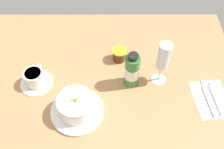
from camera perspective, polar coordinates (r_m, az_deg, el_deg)
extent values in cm
cube|color=#B27F51|center=(106.06, -1.60, -2.68)|extent=(110.00, 84.00, 3.00)
cylinder|color=white|center=(98.68, -7.41, -7.88)|extent=(19.68, 19.68, 1.20)
cylinder|color=white|center=(95.00, -7.67, -6.65)|extent=(13.03, 13.03, 7.30)
cylinder|color=beige|center=(92.56, -7.86, -5.77)|extent=(11.21, 11.21, 1.60)
sphere|color=#8CA14A|center=(91.85, -8.62, -5.58)|extent=(0.87, 0.87, 0.87)
sphere|color=#8CA14A|center=(91.59, -7.73, -5.66)|extent=(1.36, 1.36, 1.36)
sphere|color=#8CA14A|center=(91.91, -7.59, -5.30)|extent=(1.32, 1.32, 1.32)
sphere|color=#8CA14A|center=(91.96, -8.11, -5.36)|extent=(0.94, 0.94, 0.94)
cube|color=white|center=(107.90, 20.84, -5.08)|extent=(14.86, 18.42, 0.30)
cube|color=silver|center=(106.67, 20.41, -5.44)|extent=(2.90, 14.04, 0.50)
cube|color=silver|center=(110.64, 19.59, -2.00)|extent=(2.62, 3.84, 0.40)
cube|color=silver|center=(107.67, 21.81, -5.40)|extent=(2.58, 13.02, 0.50)
ellipsoid|color=silver|center=(111.14, 21.04, -2.31)|extent=(2.40, 4.00, 0.60)
cylinder|color=white|center=(109.06, -15.94, -1.65)|extent=(12.87, 12.87, 0.90)
cylinder|color=white|center=(106.34, -16.35, -0.58)|extent=(7.46, 7.46, 6.05)
cylinder|color=#3F220E|center=(104.39, -16.67, 0.24)|extent=(6.34, 6.34, 1.00)
torus|color=white|center=(108.45, -15.40, 1.48)|extent=(1.64, 3.69, 3.60)
cylinder|color=white|center=(107.75, 10.15, -1.02)|extent=(5.93, 5.93, 0.40)
cylinder|color=white|center=(104.22, 10.49, 0.40)|extent=(0.80, 0.80, 8.48)
cylinder|color=white|center=(96.61, 11.36, 3.95)|extent=(4.79, 4.79, 11.40)
cylinder|color=#F1E9B2|center=(97.89, 11.20, 3.30)|extent=(3.92, 3.92, 6.84)
cylinder|color=#4F2A0E|center=(111.08, 1.73, 4.19)|extent=(5.43, 5.43, 4.82)
cylinder|color=yellow|center=(108.97, 1.76, 5.15)|extent=(5.70, 5.70, 0.80)
cylinder|color=#337233|center=(99.61, 4.49, 0.75)|extent=(5.64, 5.64, 15.06)
cylinder|color=white|center=(99.85, 4.47, 0.64)|extent=(5.75, 5.75, 5.72)
cylinder|color=black|center=(93.10, 4.81, 3.88)|extent=(3.67, 3.67, 1.73)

